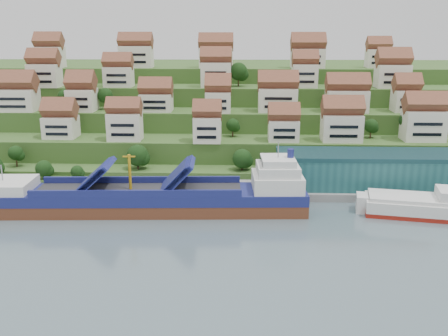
{
  "coord_description": "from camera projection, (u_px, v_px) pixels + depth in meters",
  "views": [
    {
      "loc": [
        11.26,
        -124.11,
        46.25
      ],
      "look_at": [
        6.38,
        14.0,
        8.0
      ],
      "focal_mm": 40.0,
      "sensor_mm": 36.0,
      "label": 1
    }
  ],
  "objects": [
    {
      "name": "warehouse",
      "position": [
        381.0,
        169.0,
        144.94
      ],
      "size": [
        60.0,
        15.0,
        10.0
      ],
      "primitive_type": "cube",
      "color": "#235D5F",
      "rests_on": "quay"
    },
    {
      "name": "hillside",
      "position": [
        217.0,
        110.0,
        229.15
      ],
      "size": [
        260.0,
        128.0,
        31.0
      ],
      "color": "#2D4C1E",
      "rests_on": "ground"
    },
    {
      "name": "pebble_beach",
      "position": [
        4.0,
        192.0,
        145.66
      ],
      "size": [
        45.0,
        20.0,
        1.0
      ],
      "primitive_type": "cube",
      "color": "gray",
      "rests_on": "ground"
    },
    {
      "name": "quay",
      "position": [
        271.0,
        190.0,
        145.73
      ],
      "size": [
        180.0,
        14.0,
        2.2
      ],
      "primitive_type": "cube",
      "color": "gray",
      "rests_on": "ground"
    },
    {
      "name": "cargo_ship",
      "position": [
        156.0,
        199.0,
        131.15
      ],
      "size": [
        83.68,
        16.76,
        18.51
      ],
      "rotation": [
        0.0,
        0.0,
        0.05
      ],
      "color": "brown",
      "rests_on": "ground"
    },
    {
      "name": "flagpole",
      "position": [
        265.0,
        176.0,
        139.44
      ],
      "size": [
        1.28,
        0.16,
        8.0
      ],
      "color": "gray",
      "rests_on": "quay"
    },
    {
      "name": "hillside_village",
      "position": [
        222.0,
        90.0,
        184.99
      ],
      "size": [
        155.34,
        64.6,
        28.86
      ],
      "color": "white",
      "rests_on": "ground"
    },
    {
      "name": "ground",
      "position": [
        198.0,
        211.0,
        132.26
      ],
      "size": [
        300.0,
        300.0,
        0.0
      ],
      "primitive_type": "plane",
      "color": "slate",
      "rests_on": "ground"
    },
    {
      "name": "second_ship",
      "position": [
        425.0,
        206.0,
        128.3
      ],
      "size": [
        29.67,
        15.44,
        8.19
      ],
      "rotation": [
        0.0,
        0.0,
        -0.18
      ],
      "color": "maroon",
      "rests_on": "ground"
    },
    {
      "name": "hillside_trees",
      "position": [
        180.0,
        120.0,
        170.68
      ],
      "size": [
        142.29,
        61.89,
        31.14
      ],
      "color": "#183A13",
      "rests_on": "ground"
    }
  ]
}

